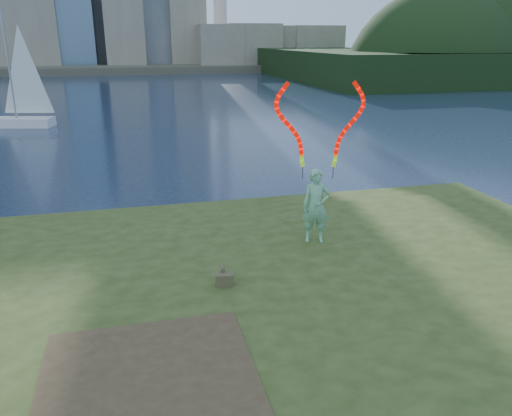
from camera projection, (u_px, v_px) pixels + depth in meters
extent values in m
plane|color=#18253D|center=(245.00, 302.00, 11.19)|extent=(320.00, 320.00, 0.00)
cube|color=#334217|center=(276.00, 363.00, 8.85)|extent=(20.00, 18.00, 0.30)
cube|color=#334217|center=(271.00, 341.00, 9.04)|extent=(17.00, 15.00, 0.30)
cube|color=#334217|center=(269.00, 324.00, 9.15)|extent=(14.00, 12.00, 0.30)
cube|color=#47331E|center=(149.00, 376.00, 7.49)|extent=(3.20, 3.00, 0.02)
cube|color=#4D4838|center=(138.00, 65.00, 98.21)|extent=(320.00, 40.00, 1.20)
cube|color=black|center=(501.00, 62.00, 78.28)|extent=(70.00, 42.00, 4.00)
imported|color=#157E3E|center=(316.00, 206.00, 12.20)|extent=(0.76, 0.60, 1.84)
cylinder|color=black|center=(303.00, 172.00, 12.06)|extent=(0.02, 0.02, 0.30)
cylinder|color=black|center=(333.00, 172.00, 12.05)|extent=(0.02, 0.02, 0.30)
cube|color=#4A4229|center=(224.00, 279.00, 10.22)|extent=(0.39, 0.29, 0.26)
cylinder|color=#4A4229|center=(223.00, 268.00, 10.32)|extent=(0.12, 0.25, 0.09)
cube|color=white|center=(18.00, 123.00, 33.24)|extent=(4.83, 2.57, 0.65)
cylinder|color=gray|center=(9.00, 67.00, 32.08)|extent=(0.13, 0.13, 7.01)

